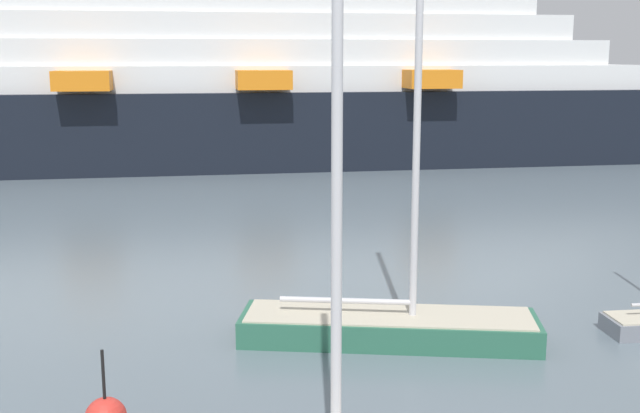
# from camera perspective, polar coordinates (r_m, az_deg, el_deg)

# --- Properties ---
(sailboat_0) EXTENTS (7.52, 3.75, 12.06)m
(sailboat_0) POSITION_cam_1_polar(r_m,az_deg,el_deg) (19.40, 5.09, -8.22)
(sailboat_0) COLOR #2D6B51
(sailboat_0) RESTS_ON ground_plane
(cruise_ship) EXTENTS (87.13, 14.15, 15.41)m
(cruise_ship) POSITION_cam_1_polar(r_m,az_deg,el_deg) (53.13, -21.77, 8.06)
(cruise_ship) COLOR black
(cruise_ship) RESTS_ON ground_plane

